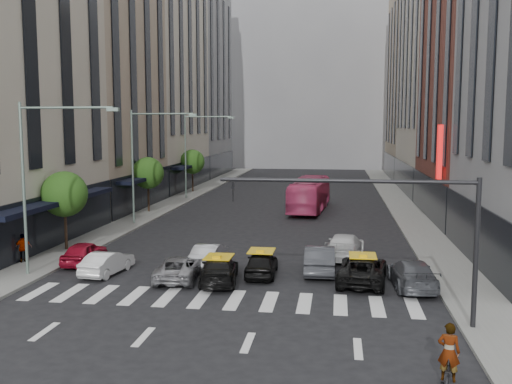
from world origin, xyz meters
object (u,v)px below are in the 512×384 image
at_px(streetlamp_near, 40,165).
at_px(motorcycle, 448,375).
at_px(pedestrian_far, 23,248).
at_px(car_white_front, 107,263).
at_px(streetlamp_mid, 144,151).
at_px(taxi_center, 261,264).
at_px(taxi_left, 219,270).
at_px(streetlamp_far, 194,144).
at_px(car_red, 84,253).
at_px(bus, 310,195).

xyz_separation_m(streetlamp_near, motorcycle, (18.64, -10.26, -5.47)).
bearing_deg(pedestrian_far, car_white_front, 123.08).
relative_size(streetlamp_mid, taxi_center, 2.30).
xyz_separation_m(taxi_left, taxi_center, (1.96, 1.59, 0.01)).
relative_size(streetlamp_far, car_red, 2.32).
bearing_deg(streetlamp_mid, taxi_center, -51.38).
relative_size(streetlamp_far, taxi_left, 1.98).
distance_m(streetlamp_near, bus, 28.66).
xyz_separation_m(car_red, bus, (11.85, 22.33, 0.88)).
bearing_deg(car_white_front, pedestrian_far, -5.60).
distance_m(motorcycle, pedestrian_far, 24.67).
bearing_deg(taxi_left, car_white_front, -14.65).
distance_m(streetlamp_near, car_white_front, 6.18).
bearing_deg(car_red, taxi_left, 160.72).
bearing_deg(taxi_center, streetlamp_near, 7.61).
relative_size(car_red, car_white_front, 1.02).
bearing_deg(bus, streetlamp_far, -22.72).
xyz_separation_m(streetlamp_far, taxi_center, (11.30, -30.15, -5.24)).
bearing_deg(taxi_center, taxi_left, 37.40).
bearing_deg(streetlamp_near, bus, 63.38).
relative_size(taxi_center, bus, 0.35).
bearing_deg(pedestrian_far, taxi_center, 134.26).
bearing_deg(car_white_front, car_red, -34.00).
bearing_deg(car_white_front, streetlamp_mid, -70.84).
distance_m(streetlamp_far, bus, 14.99).
height_order(streetlamp_far, pedestrian_far, streetlamp_far).
height_order(streetlamp_near, car_red, streetlamp_near).
relative_size(car_white_front, taxi_center, 0.98).
bearing_deg(streetlamp_far, car_white_front, -84.39).
distance_m(streetlamp_near, taxi_center, 12.59).
height_order(car_red, taxi_center, taxi_center).
bearing_deg(taxi_center, motorcycle, 119.50).
relative_size(car_red, taxi_left, 0.85).
distance_m(streetlamp_far, taxi_center, 32.62).
distance_m(streetlamp_mid, car_white_front, 16.16).
distance_m(taxi_center, motorcycle, 14.16).
distance_m(streetlamp_far, pedestrian_far, 30.16).
relative_size(bus, pedestrian_far, 6.70).
bearing_deg(streetlamp_mid, bus, 36.30).
height_order(car_red, pedestrian_far, pedestrian_far).
bearing_deg(streetlamp_near, pedestrian_far, 137.32).
xyz_separation_m(car_red, pedestrian_far, (-3.40, -0.64, 0.31)).
relative_size(bus, motorcycle, 6.63).
relative_size(streetlamp_far, car_white_front, 2.36).
xyz_separation_m(car_white_front, motorcycle, (15.59, -11.29, -0.19)).
xyz_separation_m(taxi_left, motorcycle, (9.30, -10.51, -0.22)).
xyz_separation_m(taxi_center, bus, (1.40, 23.47, 0.87)).
xyz_separation_m(car_white_front, taxi_left, (6.29, -0.78, 0.03)).
height_order(streetlamp_mid, pedestrian_far, streetlamp_mid).
relative_size(car_white_front, motorcycle, 2.29).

